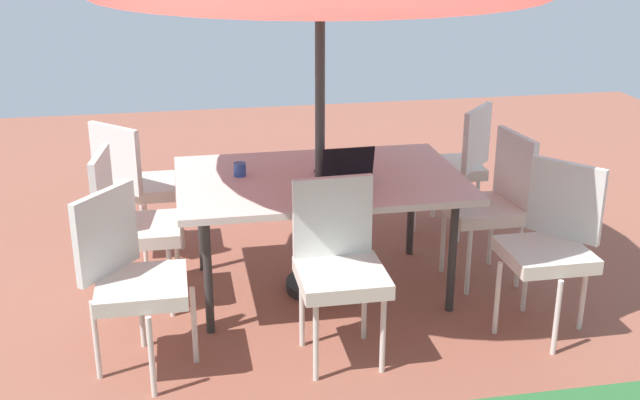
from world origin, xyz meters
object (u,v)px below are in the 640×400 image
cup (240,169)px  chair_east (130,221)px  chair_southeast (134,181)px  chair_southwest (456,161)px  chair_northwest (551,241)px  dining_table (320,185)px  chair_west (492,200)px  chair_north (339,262)px  laptop (345,170)px  chair_northeast (132,274)px

cup → chair_east: bearing=7.4°
chair_southeast → chair_east: (0.00, 0.74, 0.00)m
chair_southeast → chair_southwest: bearing=-134.7°
chair_northwest → chair_southeast: same height
dining_table → chair_southeast: chair_southeast is taller
chair_east → cup: size_ratio=11.74×
chair_west → chair_east: bearing=-98.8°
chair_east → chair_southeast: bearing=7.1°
chair_north → cup: size_ratio=11.74×
laptop → cup: 0.65m
chair_northwest → chair_east: bearing=-147.3°
chair_southeast → chair_west: bearing=-154.6°
cup → dining_table: bearing=167.7°
chair_north → chair_northwest: 1.24m
chair_north → chair_southwest: 1.99m
chair_northwest → laptop: (1.05, -0.69, 0.26)m
chair_west → chair_northwest: (-0.07, 0.69, 0.00)m
dining_table → chair_west: 1.14m
dining_table → chair_southwest: chair_southwest is taller
chair_north → chair_east: 1.38m
chair_northeast → dining_table: bearing=-18.8°
dining_table → chair_southeast: size_ratio=1.79×
chair_west → chair_northeast: (2.25, 0.70, 0.00)m
dining_table → chair_east: (1.16, -0.02, -0.16)m
chair_northeast → chair_southeast: same height
chair_northeast → chair_east: bearing=40.6°
chair_north → laptop: size_ratio=2.96×
chair_north → cup: bearing=113.9°
chair_east → dining_table: bearing=-83.6°
dining_table → chair_northwest: 1.41m
chair_northeast → laptop: 1.47m
chair_north → laptop: 0.81m
chair_northwest → chair_southeast: size_ratio=1.00×
chair_west → chair_southwest: (-0.05, -0.82, 0.00)m
chair_northeast → chair_southwest: (-2.30, -1.53, 0.00)m
chair_southwest → cup: size_ratio=11.74×
chair_southwest → chair_northeast: bearing=-13.8°
chair_north → laptop: (-0.19, -0.75, 0.26)m
dining_table → chair_southwest: 1.42m
chair_northwest → chair_southeast: (2.35, -1.49, 0.00)m
chair_northwest → chair_southwest: 1.52m
cup → chair_north: bearing=116.1°
chair_west → cup: (1.61, -0.14, 0.26)m
chair_southeast → chair_east: bearing=134.4°
chair_east → laptop: bearing=-85.3°
dining_table → chair_east: chair_east is taller
chair_southeast → cup: size_ratio=11.74×
dining_table → chair_southwest: bearing=-146.2°
chair_north → chair_northeast: 1.08m
laptop → cup: laptop is taller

